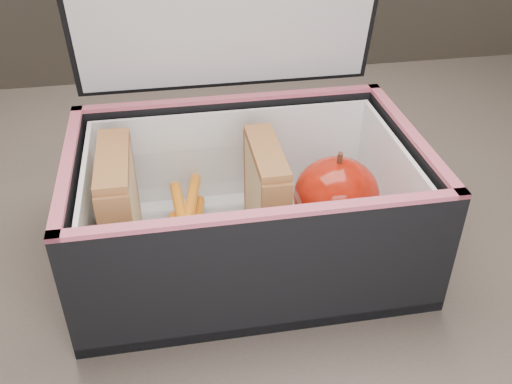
% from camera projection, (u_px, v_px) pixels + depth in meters
% --- Properties ---
extents(kitchen_table, '(1.20, 0.80, 0.75)m').
position_uv_depth(kitchen_table, '(275.00, 287.00, 0.64)').
color(kitchen_table, brown).
rests_on(kitchen_table, ground).
extents(lunch_bag, '(0.31, 0.24, 0.31)m').
position_uv_depth(lunch_bag, '(246.00, 195.00, 0.52)').
color(lunch_bag, black).
rests_on(lunch_bag, kitchen_table).
extents(plastic_tub, '(0.17, 0.12, 0.07)m').
position_uv_depth(plastic_tub, '(196.00, 219.00, 0.52)').
color(plastic_tub, white).
rests_on(plastic_tub, lunch_bag).
extents(sandwich_left, '(0.03, 0.10, 0.11)m').
position_uv_depth(sandwich_left, '(120.00, 208.00, 0.50)').
color(sandwich_left, '#D1B386').
rests_on(sandwich_left, plastic_tub).
extents(sandwich_right, '(0.03, 0.09, 0.10)m').
position_uv_depth(sandwich_right, '(266.00, 196.00, 0.52)').
color(sandwich_right, '#D1B386').
rests_on(sandwich_right, plastic_tub).
extents(carrot_sticks, '(0.04, 0.13, 0.03)m').
position_uv_depth(carrot_sticks, '(192.00, 228.00, 0.53)').
color(carrot_sticks, orange).
rests_on(carrot_sticks, plastic_tub).
extents(paper_napkin, '(0.08, 0.09, 0.01)m').
position_uv_depth(paper_napkin, '(334.00, 228.00, 0.56)').
color(paper_napkin, white).
rests_on(paper_napkin, lunch_bag).
extents(red_apple, '(0.09, 0.09, 0.08)m').
position_uv_depth(red_apple, '(336.00, 196.00, 0.53)').
color(red_apple, '#7B0B00').
rests_on(red_apple, paper_napkin).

